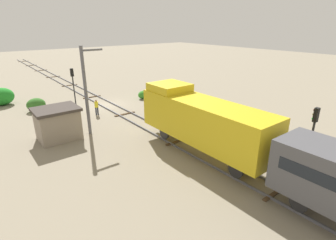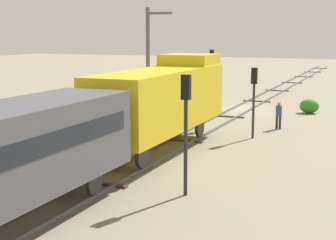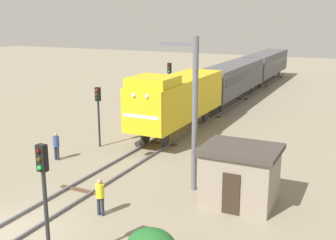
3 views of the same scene
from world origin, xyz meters
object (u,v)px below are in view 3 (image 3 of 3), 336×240
Objects in this scene: passenger_car_leading at (232,77)px; traffic_signal_far at (169,78)px; traffic_signal_near at (44,186)px; worker_near_track at (100,194)px; traffic_signal_mid at (98,106)px; catenary_mast at (194,111)px; relay_hut at (240,175)px; locomotive at (177,97)px; passenger_car_trailing at (266,63)px; worker_by_signal at (56,144)px.

traffic_signal_far is (-3.60, -7.12, 0.58)m from passenger_car_leading.
worker_near_track is (-0.80, 4.20, -2.14)m from traffic_signal_near.
traffic_signal_mid is 0.53× the size of catenary_mast.
worker_near_track is at bearing -72.87° from traffic_signal_far.
traffic_signal_mid is 2.36× the size of worker_near_track.
relay_hut is (4.30, 8.09, -1.75)m from traffic_signal_near.
traffic_signal_near is at bearing -79.61° from locomotive.
worker_near_track is (2.40, -13.25, -1.78)m from locomotive.
relay_hut is (11.10, -15.58, -1.71)m from traffic_signal_far.
traffic_signal_near is 9.33m from relay_hut.
passenger_car_trailing is 36.54m from worker_by_signal.
traffic_signal_mid is 10.26m from worker_near_track.
locomotive is at bearing 128.70° from relay_hut.
worker_by_signal is 9.65m from catenary_mast.
traffic_signal_mid is (-3.40, -4.98, 0.02)m from locomotive.
catenary_mast reaches higher than passenger_car_leading.
worker_near_track is 0.49× the size of relay_hut.
passenger_car_leading reaches higher than relay_hut.
traffic_signal_mid is (-3.40, -18.31, 0.27)m from passenger_car_leading.
traffic_signal_far is 14.71m from worker_by_signal.
relay_hut is at bearing 62.01° from traffic_signal_near.
traffic_signal_mid is (-3.40, -32.91, 0.27)m from passenger_car_trailing.
traffic_signal_mid is at bearing 117.88° from traffic_signal_near.
passenger_car_leading is 23.93m from relay_hut.
catenary_mast is at bearing -77.46° from passenger_car_leading.
traffic_signal_far reaches higher than passenger_car_trailing.
worker_near_track is at bearing -86.67° from passenger_car_trailing.
catenary_mast is at bearing -82.36° from passenger_car_trailing.
passenger_car_trailing reaches higher than worker_near_track.
traffic_signal_mid is at bearing -95.90° from passenger_car_trailing.
passenger_car_leading is 1.00× the size of passenger_car_trailing.
worker_by_signal is (-0.60, -14.54, -2.10)m from traffic_signal_far.
locomotive is 2.59× the size of traffic_signal_far.
traffic_signal_near reaches higher than traffic_signal_far.
passenger_car_trailing is 37.15m from catenary_mast.
worker_near_track is (2.40, -26.59, -1.53)m from passenger_car_leading.
passenger_car_trailing is at bearing 101.37° from relay_hut.
locomotive is 13.34m from passenger_car_leading.
passenger_car_trailing is at bearing 11.98° from worker_by_signal.
traffic_signal_mid is 3.89m from worker_by_signal.
traffic_signal_far is at bearing -99.41° from passenger_car_trailing.
worker_by_signal is at bearing -103.43° from traffic_signal_mid.
worker_near_track is at bearing -142.66° from relay_hut.
passenger_car_trailing is 22.03m from traffic_signal_far.
catenary_mast is at bearing -60.86° from locomotive.
locomotive is 17.75m from traffic_signal_near.
traffic_signal_near is (3.20, -45.39, 0.61)m from passenger_car_trailing.
traffic_signal_mid is 1.15× the size of relay_hut.
passenger_car_trailing is 4.00× the size of relay_hut.
passenger_car_leading is at bearing 108.28° from relay_hut.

